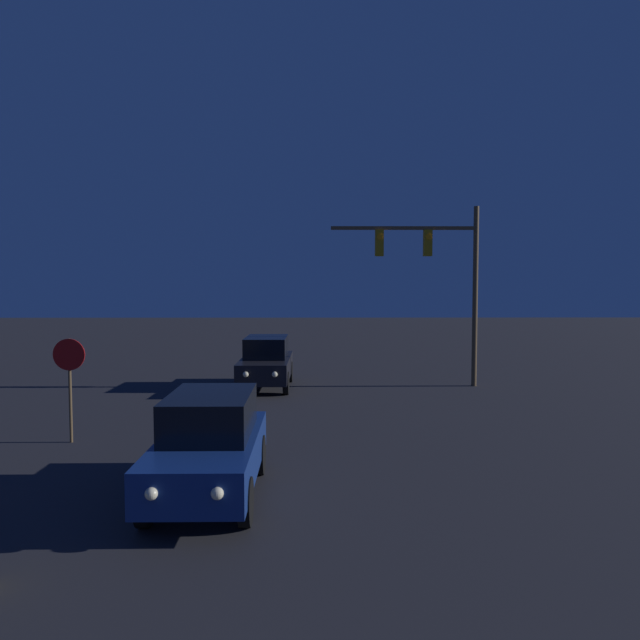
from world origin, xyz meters
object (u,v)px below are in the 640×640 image
at_px(car_far, 266,362).
at_px(stop_sign, 69,370).
at_px(car_near, 209,444).
at_px(traffic_signal_mast, 438,267).

relative_size(car_far, stop_sign, 1.76).
bearing_deg(stop_sign, car_far, 61.76).
bearing_deg(car_far, car_near, 89.96).
relative_size(car_near, traffic_signal_mast, 0.67).
distance_m(car_near, car_far, 10.76).
xyz_separation_m(car_near, stop_sign, (-3.75, 3.56, 0.76)).
bearing_deg(car_far, stop_sign, 62.36).
bearing_deg(car_near, car_far, -90.97).
xyz_separation_m(car_far, traffic_signal_mast, (5.92, 0.29, 3.25)).
xyz_separation_m(traffic_signal_mast, stop_sign, (-9.79, -7.49, -2.49)).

